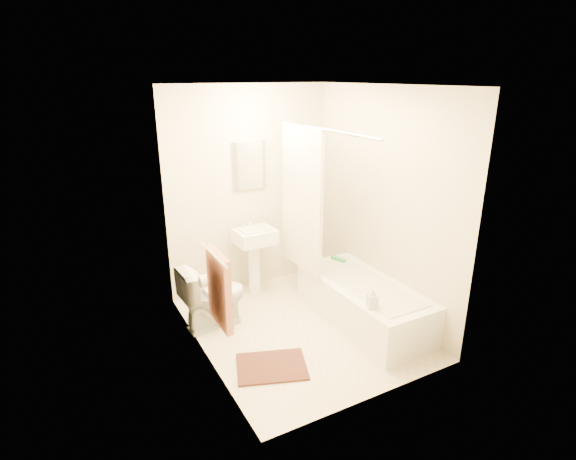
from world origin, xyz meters
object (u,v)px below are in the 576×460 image
toilet (213,296)px  sink (255,259)px  soap_bottle (372,298)px  bath_mat (272,366)px  bathtub (363,303)px

toilet → sink: sink is taller
toilet → soap_bottle: size_ratio=3.48×
bath_mat → soap_bottle: bearing=-11.0°
toilet → bath_mat: size_ratio=1.10×
bathtub → soap_bottle: (-0.26, -0.44, 0.32)m
toilet → soap_bottle: (1.15, -1.12, 0.21)m
soap_bottle → sink: bearing=106.3°
sink → bathtub: 1.37m
bathtub → bath_mat: size_ratio=2.54×
bathtub → bath_mat: bearing=-168.0°
bathtub → toilet: bearing=154.3°
sink → bathtub: size_ratio=0.56×
bath_mat → soap_bottle: size_ratio=3.15×
toilet → bath_mat: 1.01m
sink → toilet: bearing=-147.1°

